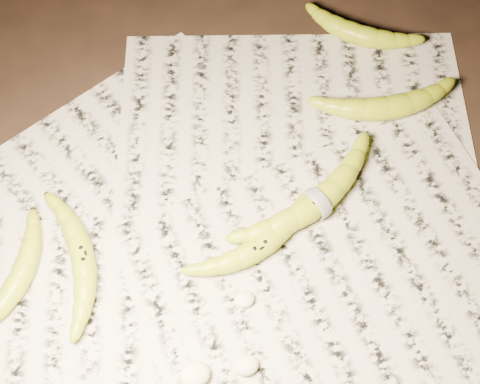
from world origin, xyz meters
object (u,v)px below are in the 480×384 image
object	(u,v)px
banana_left_a	(82,257)
banana_upper_b	(359,33)
banana_center	(259,247)
banana_upper_a	(387,107)
banana_left_b	(19,277)
banana_taped	(317,202)

from	to	relation	value
banana_left_a	banana_upper_b	size ratio (longest dim) A/B	1.13
banana_center	banana_upper_b	xyz separation A→B (m)	(0.27, 0.32, 0.00)
banana_center	banana_upper_a	size ratio (longest dim) A/B	0.91
banana_upper_a	banana_upper_b	xyz separation A→B (m)	(0.01, 0.15, -0.00)
banana_left_a	banana_center	distance (m)	0.25
banana_left_b	banana_center	xyz separation A→B (m)	(0.33, -0.05, 0.00)
banana_taped	banana_left_b	bearing A→B (deg)	155.86
banana_left_b	banana_taped	world-z (taller)	banana_taped
banana_center	banana_upper_b	size ratio (longest dim) A/B	1.06
banana_taped	banana_upper_b	world-z (taller)	banana_taped
banana_left_a	banana_upper_a	world-z (taller)	banana_upper_a
banana_upper_a	banana_upper_b	size ratio (longest dim) A/B	1.17
banana_taped	banana_upper_b	xyz separation A→B (m)	(0.17, 0.28, -0.00)
banana_taped	banana_upper_b	bearing A→B (deg)	35.19
banana_left_b	banana_taped	distance (m)	0.43
banana_left_b	banana_upper_b	size ratio (longest dim) A/B	0.97
banana_upper_b	banana_upper_a	bearing A→B (deg)	-56.22
banana_left_b	banana_center	bearing A→B (deg)	-64.03
banana_upper_b	banana_left_a	bearing A→B (deg)	-114.69
banana_left_a	banana_upper_a	bearing A→B (deg)	-76.85
banana_left_b	banana_upper_b	bearing A→B (deg)	-31.22
banana_center	banana_upper_a	distance (m)	0.31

